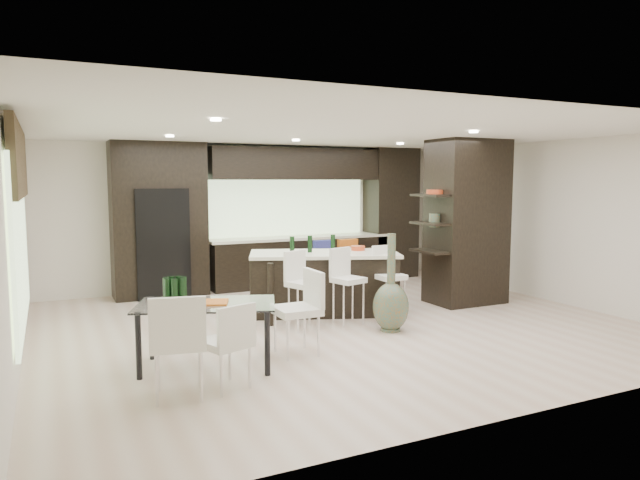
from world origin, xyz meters
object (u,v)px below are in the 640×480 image
chair_far (178,349)px  chair_end (296,316)px  stool_left (304,298)px  stool_right (390,290)px  stool_mid (348,294)px  chair_near (225,349)px  bench (345,276)px  floor_vase (391,283)px  dining_table (207,335)px  kitchen_island (324,283)px

chair_far → chair_end: size_ratio=1.02×
stool_left → stool_right: stool_right is taller
stool_right → chair_end: chair_end is taller
stool_mid → chair_near: bearing=-159.6°
stool_left → bench: stool_left is taller
floor_vase → chair_end: floor_vase is taller
bench → chair_far: bearing=-137.3°
chair_near → chair_far: bearing=165.6°
chair_end → stool_right: bearing=-63.1°
stool_mid → dining_table: 2.50m
chair_near → chair_end: (1.06, 0.71, 0.06)m
stool_right → chair_near: 3.44m
kitchen_island → bench: kitchen_island is taller
stool_mid → chair_far: 3.26m
stool_right → chair_near: size_ratio=1.09×
stool_mid → floor_vase: 0.71m
stool_left → chair_far: bearing=-160.9°
floor_vase → chair_near: (-2.63, -1.12, -0.27)m
floor_vase → chair_end: 1.63m
stool_right → chair_far: bearing=-154.4°
bench → stool_mid: bearing=-119.5°
stool_mid → chair_far: chair_far is taller
stool_mid → chair_far: (-2.75, -1.74, 0.03)m
stool_right → floor_vase: size_ratio=0.65×
bench → chair_end: (-2.31, -3.13, 0.18)m
dining_table → chair_end: chair_end is taller
stool_left → chair_end: 1.13m
dining_table → chair_near: bearing=-69.6°
stool_left → dining_table: (-1.60, -1.00, -0.08)m
bench → stool_left: bearing=-132.3°
chair_far → chair_end: bearing=37.7°
kitchen_island → stool_right: (0.69, -0.78, -0.03)m
kitchen_island → stool_left: kitchen_island is taller
stool_right → chair_far: (-3.45, -1.74, 0.03)m
floor_vase → kitchen_island: bearing=103.9°
floor_vase → bench: bearing=74.7°
chair_end → kitchen_island: bearing=-35.2°
kitchen_island → chair_end: 2.16m
floor_vase → chair_end: size_ratio=1.46×
stool_left → stool_mid: size_ratio=0.99×
stool_mid → stool_right: bearing=-16.1°
kitchen_island → stool_right: bearing=-27.1°
stool_right → dining_table: 3.15m
stool_left → floor_vase: size_ratio=0.65×
kitchen_island → dining_table: 2.90m
stool_left → chair_far: size_ratio=0.94×
stool_left → dining_table: stool_left is taller
stool_right → chair_near: stool_right is taller
chair_far → stool_left: bearing=51.8°
stool_mid → floor_vase: size_ratio=0.66×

